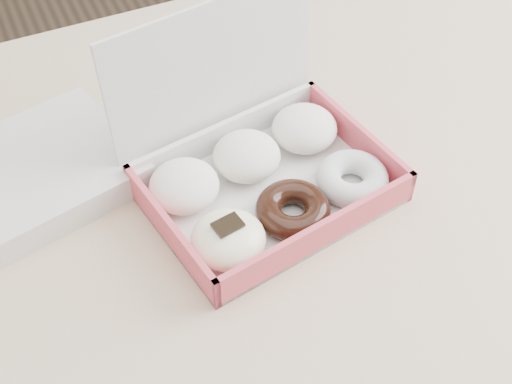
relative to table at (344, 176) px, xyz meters
name	(u,v)px	position (x,y,z in m)	size (l,w,h in m)	color
table	(344,176)	(0.00, 0.00, 0.00)	(1.20, 0.80, 0.75)	tan
donut_box	(259,170)	(-0.15, -0.04, 0.11)	(0.32, 0.28, 0.21)	silver
newspapers	(34,175)	(-0.40, 0.08, 0.10)	(0.24, 0.19, 0.04)	silver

